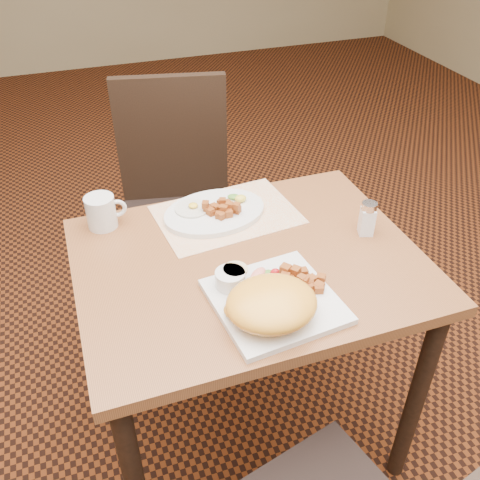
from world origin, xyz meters
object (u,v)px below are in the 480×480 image
salt_shaker (367,218)px  coffee_mug (102,212)px  chair_far (176,195)px  plate_square (275,301)px  plate_oval (215,212)px  table (249,290)px

salt_shaker → coffee_mug: size_ratio=0.87×
chair_far → coffee_mug: size_ratio=8.45×
plate_square → chair_far: bearing=92.2°
plate_oval → salt_shaker: size_ratio=3.05×
table → plate_oval: 0.26m
chair_far → plate_square: bearing=104.2°
chair_far → plate_square: 0.92m
table → coffee_mug: size_ratio=7.84×
plate_oval → coffee_mug: 0.32m
plate_square → table: bearing=89.3°
table → plate_square: size_ratio=3.21×
plate_oval → salt_shaker: bearing=-31.2°
plate_square → plate_oval: bearing=93.3°
table → plate_square: plate_square is taller
chair_far → coffee_mug: chair_far is taller
salt_shaker → chair_far: bearing=118.4°
plate_oval → coffee_mug: coffee_mug is taller
plate_square → coffee_mug: coffee_mug is taller
table → coffee_mug: (-0.34, 0.28, 0.16)m
table → chair_far: (-0.04, 0.71, -0.10)m
plate_square → salt_shaker: 0.40m
plate_square → salt_shaker: (0.35, 0.18, 0.04)m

